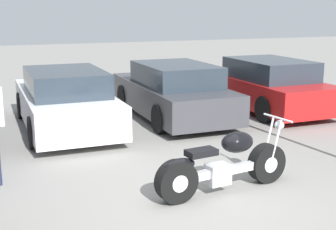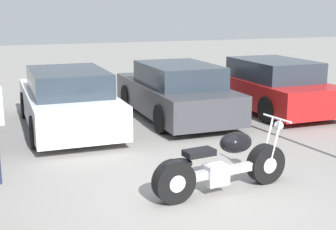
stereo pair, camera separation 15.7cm
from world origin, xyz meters
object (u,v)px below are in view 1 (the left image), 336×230
motorcycle (223,165)px  parked_car_white (65,101)px  parked_car_red (265,85)px  parked_car_dark_grey (173,92)px

motorcycle → parked_car_white: bearing=108.2°
parked_car_white → parked_car_red: (5.29, 0.14, 0.00)m
parked_car_red → parked_car_dark_grey: bearing=179.8°
motorcycle → parked_car_white: 4.83m
parked_car_white → parked_car_dark_grey: same height
parked_car_dark_grey → motorcycle: bearing=-103.5°
parked_car_white → parked_car_dark_grey: (2.65, 0.15, 0.00)m
parked_car_white → motorcycle: bearing=-71.8°
parked_car_dark_grey → parked_car_red: (2.65, -0.01, 0.00)m
parked_car_white → parked_car_red: bearing=1.5°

